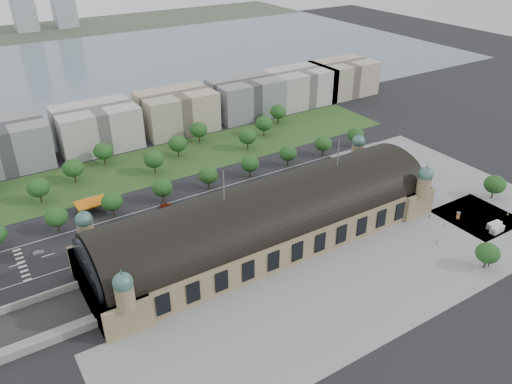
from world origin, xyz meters
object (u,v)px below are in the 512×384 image
van_south (497,230)px  pedestrian_0 (444,225)px  petrol_station (92,202)px  traffic_car_3 (166,205)px  parked_car_2 (128,253)px  pedestrian_5 (508,214)px  pedestrian_1 (437,242)px  parked_car_3 (114,252)px  traffic_car_1 (39,252)px  traffic_car_5 (299,176)px  parked_car_1 (110,254)px  advertising_column (458,215)px  traffic_car_4 (244,197)px  traffic_car_2 (117,243)px  parked_car_5 (197,231)px  pedestrian_4 (488,265)px  parked_car_0 (79,263)px  bus_mid (228,206)px  pedestrian_2 (429,216)px  parked_car_6 (206,228)px  van_east (494,226)px  parked_car_4 (122,251)px  bus_east (294,185)px  bus_west (208,211)px

van_south → pedestrian_0: bearing=133.7°
petrol_station → traffic_car_3: size_ratio=2.49×
parked_car_2 → van_south: (138.33, -69.22, 0.64)m
pedestrian_5 → pedestrian_1: bearing=-129.1°
van_south → parked_car_3: bearing=151.7°
traffic_car_1 → traffic_car_5: bearing=-87.0°
parked_car_1 → advertising_column: 150.73m
traffic_car_4 → parked_car_1: traffic_car_4 is taller
traffic_car_2 → parked_car_5: 33.58m
parked_car_5 → pedestrian_4: 117.04m
van_south → pedestrian_4: bearing=-152.5°
pedestrian_0 → parked_car_3: bearing=143.1°
parked_car_0 → bus_mid: (69.32, 5.44, 1.02)m
traffic_car_1 → parked_car_5: size_ratio=0.78×
traffic_car_5 → bus_mid: (-46.85, -8.53, 0.99)m
traffic_car_4 → pedestrian_2: 85.10m
pedestrian_4 → parked_car_6: bearing=-117.0°
parked_car_5 → van_east: van_east is taller
van_east → traffic_car_4: bearing=137.5°
parked_car_1 → parked_car_4: bearing=43.9°
bus_mid → pedestrian_5: bearing=-128.7°
traffic_car_1 → bus_east: 119.46m
parked_car_3 → pedestrian_5: bearing=44.3°
parked_car_4 → advertising_column: advertising_column is taller
traffic_car_2 → traffic_car_5: size_ratio=1.15×
traffic_car_5 → pedestrian_5: size_ratio=2.76×
parked_car_6 → pedestrian_2: pedestrian_2 is taller
petrol_station → traffic_car_3: bearing=-30.7°
parked_car_1 → parked_car_4: size_ratio=1.15×
petrol_station → bus_west: size_ratio=1.23×
bus_east → pedestrian_5: bearing=-138.9°
traffic_car_4 → advertising_column: size_ratio=1.37×
parked_car_4 → traffic_car_2: bearing=151.8°
parked_car_4 → parked_car_1: bearing=-126.7°
traffic_car_5 → petrol_station: bearing=75.4°
parked_car_3 → bus_east: bus_east is taller
parked_car_4 → advertising_column: size_ratio=1.38×
traffic_car_1 → van_south: (168.31, -88.62, 0.68)m
parked_car_4 → bus_mid: bus_mid is taller
pedestrian_0 → pedestrian_2: bearing=75.4°
traffic_car_1 → bus_east: bus_east is taller
parked_car_2 → advertising_column: size_ratio=1.58×
traffic_car_5 → advertising_column: size_ratio=1.53×
parked_car_2 → advertising_column: bearing=38.8°
parked_car_0 → bus_west: bearing=66.2°
traffic_car_3 → parked_car_0: 51.74m
bus_west → traffic_car_1: bearing=88.7°
van_east → pedestrian_0: size_ratio=4.38×
van_east → pedestrian_5: bearing=15.2°
bus_mid → van_south: bus_mid is taller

